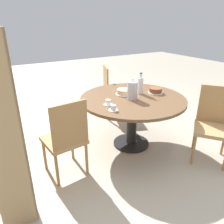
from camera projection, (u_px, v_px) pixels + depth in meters
The scene contains 12 objects.
ground_plane at pixel (131, 144), 3.17m from camera, with size 14.00×14.00×0.00m, color #B2A893.
dining_table at pixel (132, 106), 2.94m from camera, with size 1.40×1.40×0.71m.
chair_a at pixel (113, 91), 3.89m from camera, with size 0.54×0.54×0.93m.
chair_b at pixel (66, 138), 2.37m from camera, with size 0.46×0.46×0.93m.
chair_c at pixel (213, 123), 2.70m from camera, with size 0.59×0.59×0.93m.
bookshelf at pixel (2, 125), 1.96m from camera, with size 0.88×0.28×1.63m.
coffee_pot at pixel (132, 90), 2.79m from camera, with size 0.13×0.13×0.27m.
water_bottle at pixel (140, 85), 2.99m from camera, with size 0.08×0.08×0.29m.
cake_main at pixel (124, 92), 2.99m from camera, with size 0.22×0.22×0.08m.
cake_second at pixel (155, 91), 3.05m from camera, with size 0.21×0.21×0.07m.
cup_a at pixel (113, 108), 2.47m from camera, with size 0.11×0.11×0.07m.
cup_b at pixel (108, 103), 2.63m from camera, with size 0.11×0.11×0.07m.
Camera 1 is at (-2.21, 1.64, 1.68)m, focal length 35.00 mm.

